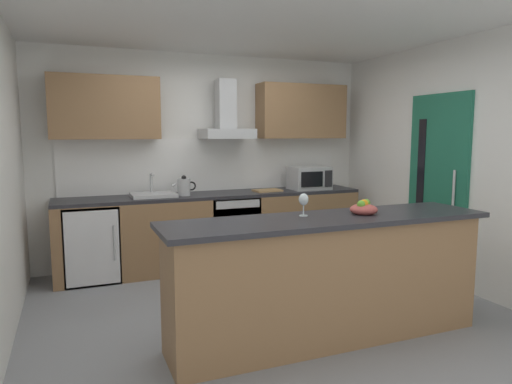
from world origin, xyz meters
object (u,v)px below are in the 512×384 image
at_px(refrigerator, 91,243).
at_px(wine_glass, 304,200).
at_px(kettle, 184,187).
at_px(chopping_board, 267,190).
at_px(microwave, 309,178).
at_px(range_hood, 226,120).
at_px(oven, 230,228).
at_px(fruit_bowl, 364,209).
at_px(sink, 153,194).

relative_size(refrigerator, wine_glass, 4.78).
distance_m(kettle, wine_glass, 2.19).
xyz_separation_m(wine_glass, chopping_board, (0.63, 2.15, -0.20)).
bearing_deg(microwave, range_hood, 171.70).
relative_size(kettle, range_hood, 0.40).
bearing_deg(oven, fruit_bowl, -81.17).
distance_m(sink, wine_glass, 2.33).
bearing_deg(microwave, fruit_bowl, -107.97).
bearing_deg(microwave, sink, 178.89).
distance_m(oven, sink, 1.04).
distance_m(wine_glass, fruit_bowl, 0.51).
bearing_deg(kettle, refrigerator, 178.31).
distance_m(sink, chopping_board, 1.42).
height_order(microwave, fruit_bowl, microwave).
bearing_deg(chopping_board, sink, 178.60).
distance_m(kettle, range_hood, 0.99).
distance_m(range_hood, fruit_bowl, 2.54).
bearing_deg(sink, oven, -0.68).
relative_size(sink, kettle, 1.73).
xyz_separation_m(oven, microwave, (1.08, -0.03, 0.59)).
bearing_deg(refrigerator, sink, 1.13).
bearing_deg(fruit_bowl, wine_glass, 168.88).
xyz_separation_m(oven, range_hood, (0.00, 0.13, 1.33)).
bearing_deg(chopping_board, microwave, -0.40).
distance_m(microwave, chopping_board, 0.61).
height_order(fruit_bowl, chopping_board, fruit_bowl).
relative_size(oven, chopping_board, 2.35).
xyz_separation_m(range_hood, fruit_bowl, (0.35, -2.40, -0.76)).
xyz_separation_m(oven, sink, (-0.93, 0.01, 0.47)).
xyz_separation_m(refrigerator, wine_glass, (1.49, -2.17, 0.68)).
height_order(refrigerator, fruit_bowl, fruit_bowl).
bearing_deg(wine_glass, range_hood, 86.55).
bearing_deg(wine_glass, oven, 86.34).
relative_size(microwave, chopping_board, 1.47).
height_order(refrigerator, microwave, microwave).
height_order(oven, refrigerator, oven).
distance_m(oven, refrigerator, 1.63).
distance_m(range_hood, wine_glass, 2.40).
bearing_deg(sink, chopping_board, -1.40).
bearing_deg(kettle, range_hood, 15.69).
height_order(refrigerator, kettle, kettle).
bearing_deg(refrigerator, fruit_bowl, -48.82).
relative_size(sink, range_hood, 0.69).
bearing_deg(oven, chopping_board, -2.79).
bearing_deg(fruit_bowl, refrigerator, 131.18).
bearing_deg(refrigerator, chopping_board, -0.57).
relative_size(refrigerator, range_hood, 1.18).
relative_size(microwave, sink, 1.00).
distance_m(kettle, fruit_bowl, 2.42).
bearing_deg(microwave, chopping_board, 179.60).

